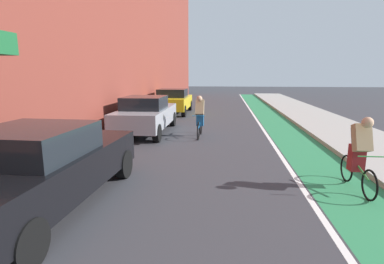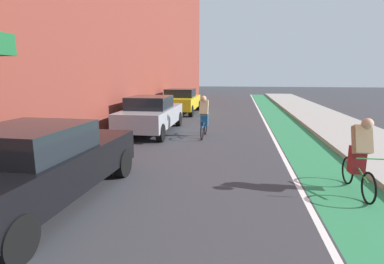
{
  "view_description": "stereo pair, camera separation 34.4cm",
  "coord_description": "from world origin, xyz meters",
  "px_view_note": "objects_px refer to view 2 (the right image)",
  "views": [
    {
      "loc": [
        0.47,
        4.35,
        2.41
      ],
      "look_at": [
        -0.4,
        11.96,
        0.91
      ],
      "focal_mm": 27.6,
      "sensor_mm": 36.0,
      "label": 1
    },
    {
      "loc": [
        0.81,
        4.4,
        2.41
      ],
      "look_at": [
        -0.4,
        11.96,
        0.91
      ],
      "focal_mm": 27.6,
      "sensor_mm": 36.0,
      "label": 2
    }
  ],
  "objects_px": {
    "parked_sedan_silver": "(151,114)",
    "parked_sedan_yellow_cab": "(181,101)",
    "parked_sedan_black": "(38,164)",
    "cyclist_trailing": "(360,153)",
    "cyclist_far": "(204,115)"
  },
  "relations": [
    {
      "from": "parked_sedan_black",
      "to": "cyclist_far",
      "type": "xyz_separation_m",
      "value": [
        2.29,
        6.53,
        0.06
      ]
    },
    {
      "from": "cyclist_trailing",
      "to": "cyclist_far",
      "type": "relative_size",
      "value": 0.96
    },
    {
      "from": "cyclist_trailing",
      "to": "cyclist_far",
      "type": "height_order",
      "value": "cyclist_far"
    },
    {
      "from": "parked_sedan_black",
      "to": "cyclist_far",
      "type": "distance_m",
      "value": 6.92
    },
    {
      "from": "parked_sedan_yellow_cab",
      "to": "cyclist_trailing",
      "type": "bearing_deg",
      "value": -63.11
    },
    {
      "from": "parked_sedan_silver",
      "to": "parked_sedan_yellow_cab",
      "type": "height_order",
      "value": "same"
    },
    {
      "from": "parked_sedan_black",
      "to": "parked_sedan_silver",
      "type": "distance_m",
      "value": 7.11
    },
    {
      "from": "cyclist_trailing",
      "to": "parked_sedan_silver",
      "type": "bearing_deg",
      "value": 137.44
    },
    {
      "from": "parked_sedan_yellow_cab",
      "to": "cyclist_trailing",
      "type": "height_order",
      "value": "cyclist_trailing"
    },
    {
      "from": "parked_sedan_yellow_cab",
      "to": "cyclist_trailing",
      "type": "xyz_separation_m",
      "value": [
        6.05,
        -11.94,
        0.06
      ]
    },
    {
      "from": "parked_sedan_silver",
      "to": "cyclist_far",
      "type": "distance_m",
      "value": 2.36
    },
    {
      "from": "parked_sedan_silver",
      "to": "cyclist_trailing",
      "type": "relative_size",
      "value": 2.72
    },
    {
      "from": "parked_sedan_black",
      "to": "cyclist_far",
      "type": "height_order",
      "value": "cyclist_far"
    },
    {
      "from": "parked_sedan_silver",
      "to": "parked_sedan_black",
      "type": "bearing_deg",
      "value": -90.01
    },
    {
      "from": "parked_sedan_black",
      "to": "parked_sedan_yellow_cab",
      "type": "distance_m",
      "value": 13.49
    }
  ]
}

